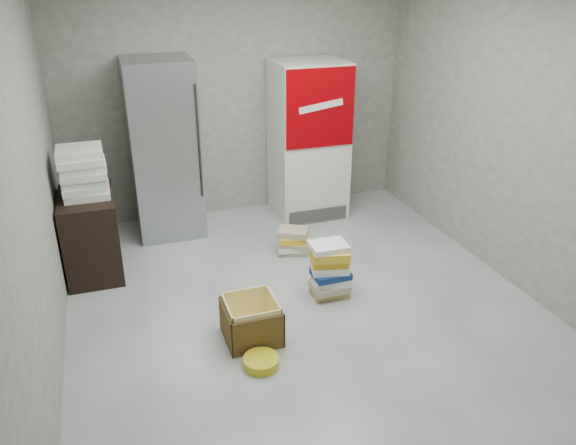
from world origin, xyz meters
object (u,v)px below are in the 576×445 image
at_px(coke_cooler, 308,140).
at_px(phonebook_stack_main, 330,270).
at_px(cardboard_box, 251,323).
at_px(steel_fridge, 164,149).
at_px(wood_shelf, 91,234).

relative_size(coke_cooler, phonebook_stack_main, 3.42).
relative_size(phonebook_stack_main, cardboard_box, 1.22).
bearing_deg(cardboard_box, phonebook_stack_main, 25.32).
bearing_deg(steel_fridge, cardboard_box, -81.58).
relative_size(coke_cooler, wood_shelf, 2.25).
height_order(coke_cooler, phonebook_stack_main, coke_cooler).
relative_size(wood_shelf, cardboard_box, 1.85).
bearing_deg(phonebook_stack_main, steel_fridge, 129.46).
xyz_separation_m(wood_shelf, phonebook_stack_main, (2.00, -1.14, -0.14)).
bearing_deg(steel_fridge, wood_shelf, -138.69).
height_order(wood_shelf, cardboard_box, wood_shelf).
relative_size(steel_fridge, coke_cooler, 1.06).
relative_size(wood_shelf, phonebook_stack_main, 1.52).
bearing_deg(coke_cooler, wood_shelf, -163.72).
xyz_separation_m(wood_shelf, cardboard_box, (1.17, -1.54, -0.26)).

